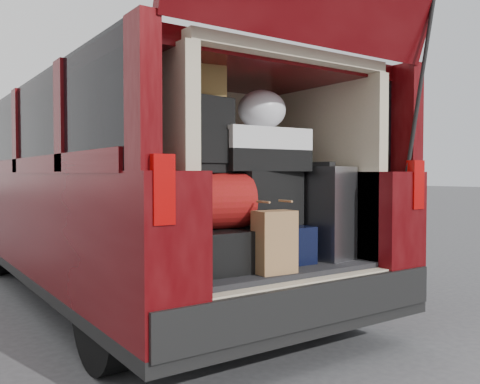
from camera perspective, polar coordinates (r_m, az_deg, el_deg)
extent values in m
plane|color=#3D3D3F|center=(3.11, 3.63, -18.42)|extent=(80.00, 80.00, 0.00)
cylinder|color=black|center=(2.96, -14.35, -13.02)|extent=(0.24, 0.64, 0.64)
cylinder|color=black|center=(3.83, 9.63, -9.52)|extent=(0.24, 0.64, 0.64)
cylinder|color=black|center=(6.11, -25.25, -5.37)|extent=(0.24, 0.64, 0.64)
cylinder|color=black|center=(6.58, -10.97, -4.71)|extent=(0.24, 0.64, 0.64)
cube|color=black|center=(4.79, -12.11, -7.95)|extent=(1.90, 4.85, 0.08)
cube|color=#440104|center=(4.49, -21.45, -3.04)|extent=(0.33, 4.85, 0.80)
cube|color=#440104|center=(5.09, -3.96, -2.34)|extent=(0.33, 4.85, 0.80)
cube|color=#440104|center=(4.76, -12.25, 9.75)|extent=(1.82, 4.46, 0.10)
cube|color=black|center=(4.37, -22.49, 6.52)|extent=(0.12, 4.25, 0.68)
cube|color=black|center=(5.05, -2.46, 6.04)|extent=(0.12, 4.25, 0.68)
cube|color=black|center=(2.78, 7.45, -12.27)|extent=(1.86, 0.16, 0.22)
cube|color=#990505|center=(2.17, -8.79, 0.29)|extent=(0.10, 0.06, 0.30)
cube|color=#990505|center=(3.31, 19.08, 0.78)|extent=(0.10, 0.06, 0.30)
cube|color=black|center=(3.18, 0.55, -8.21)|extent=(1.24, 1.05, 0.06)
cube|color=#B7AA8C|center=(2.80, -10.54, 2.80)|extent=(0.08, 1.05, 1.15)
cube|color=#B7AA8C|center=(3.56, 9.27, 2.63)|extent=(0.08, 1.05, 1.15)
cube|color=#B7AA8C|center=(3.60, -4.56, 2.64)|extent=(1.34, 0.06, 1.15)
cube|color=#B7AA8C|center=(3.20, 0.55, 13.65)|extent=(1.34, 1.05, 0.06)
cylinder|color=black|center=(3.30, 20.00, 11.75)|extent=(0.02, 0.90, 0.76)
cube|color=black|center=(3.24, 0.55, -12.48)|extent=(1.24, 1.05, 0.55)
cube|color=black|center=(2.87, -4.53, -6.42)|extent=(0.43, 0.58, 0.23)
cube|color=black|center=(3.13, 2.72, -5.78)|extent=(0.43, 0.52, 0.22)
cube|color=white|center=(3.27, 9.06, -2.29)|extent=(0.30, 0.42, 0.58)
cube|color=#946A42|center=(2.76, 3.89, -5.61)|extent=(0.23, 0.15, 0.34)
cube|color=maroon|center=(2.81, -3.81, -1.03)|extent=(0.52, 0.37, 0.31)
cube|color=black|center=(3.08, 2.55, -0.73)|extent=(0.50, 0.34, 0.33)
cube|color=black|center=(2.84, -3.90, 6.39)|extent=(0.32, 0.22, 0.42)
cube|color=silver|center=(3.06, 2.26, 4.73)|extent=(0.58, 0.31, 0.26)
cube|color=brown|center=(2.90, -4.41, 12.56)|extent=(0.26, 0.22, 0.21)
ellipsoid|color=white|center=(3.16, 2.47, 9.19)|extent=(0.34, 0.33, 0.24)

